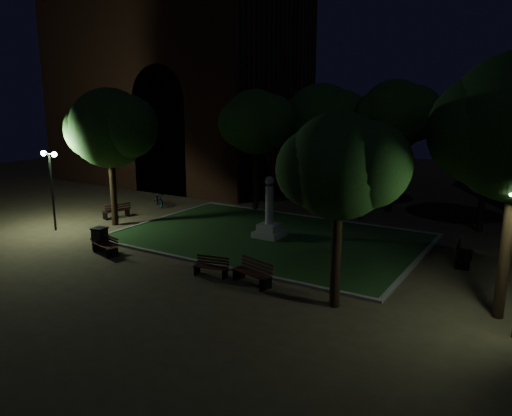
{
  "coord_description": "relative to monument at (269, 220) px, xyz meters",
  "views": [
    {
      "loc": [
        12.6,
        -19.74,
        7.35
      ],
      "look_at": [
        -0.2,
        1.0,
        1.79
      ],
      "focal_mm": 35.0,
      "sensor_mm": 36.0,
      "label": 1
    }
  ],
  "objects": [
    {
      "name": "tree_west",
      "position": [
        -8.82,
        -2.33,
        4.57
      ],
      "size": [
        5.41,
        4.42,
        7.74
      ],
      "color": "black",
      "rests_on": "ground"
    },
    {
      "name": "tree_north_er",
      "position": [
        3.63,
        9.21,
        5.16
      ],
      "size": [
        5.27,
        4.3,
        8.28
      ],
      "color": "black",
      "rests_on": "ground"
    },
    {
      "name": "bicycle",
      "position": [
        -10.13,
        2.68,
        -0.5
      ],
      "size": [
        1.81,
        1.42,
        0.92
      ],
      "primitive_type": "imported",
      "rotation": [
        0.0,
        0.0,
        1.03
      ],
      "color": "black",
      "rests_on": "ground"
    },
    {
      "name": "lamppost_ne",
      "position": [
        10.32,
        8.42,
        2.16
      ],
      "size": [
        1.18,
        0.28,
        4.46
      ],
      "color": "black",
      "rests_on": "ground"
    },
    {
      "name": "trash_bin",
      "position": [
        -6.01,
        -5.97,
        -0.41
      ],
      "size": [
        0.7,
        0.7,
        1.08
      ],
      "color": "black",
      "rests_on": "ground"
    },
    {
      "name": "bench_far_side",
      "position": [
        1.89,
        6.43,
        -0.54
      ],
      "size": [
        1.62,
        0.61,
        0.88
      ],
      "rotation": [
        0.0,
        0.0,
        3.17
      ],
      "color": "black",
      "rests_on": "ground"
    },
    {
      "name": "lamppost_sw",
      "position": [
        -10.89,
        -4.85,
        2.11
      ],
      "size": [
        1.18,
        0.28,
        4.38
      ],
      "color": "black",
      "rests_on": "ground"
    },
    {
      "name": "bench_near_right",
      "position": [
        2.72,
        -5.95,
        -0.5
      ],
      "size": [
        1.87,
        1.06,
        0.97
      ],
      "rotation": [
        0.0,
        0.0,
        -0.27
      ],
      "color": "black",
      "rests_on": "ground"
    },
    {
      "name": "lawn_kerb",
      "position": [
        0.0,
        0.0,
        -0.9
      ],
      "size": [
        15.4,
        10.4,
        0.12
      ],
      "color": "slate",
      "rests_on": "ground"
    },
    {
      "name": "tree_north_wl",
      "position": [
        -3.92,
        5.09,
        4.71
      ],
      "size": [
        4.95,
        4.04,
        7.7
      ],
      "color": "black",
      "rests_on": "ground"
    },
    {
      "name": "bench_right_side",
      "position": [
        9.35,
        0.9,
        -0.51
      ],
      "size": [
        0.76,
        1.79,
        0.96
      ],
      "rotation": [
        0.0,
        0.0,
        1.66
      ],
      "color": "black",
      "rests_on": "ground"
    },
    {
      "name": "monument",
      "position": [
        0.0,
        0.0,
        0.0
      ],
      "size": [
        1.4,
        1.4,
        3.2
      ],
      "color": "gray",
      "rests_on": "lawn"
    },
    {
      "name": "tree_se",
      "position": [
        6.38,
        -6.25,
        4.04
      ],
      "size": [
        4.47,
        3.65,
        6.83
      ],
      "color": "black",
      "rests_on": "ground"
    },
    {
      "name": "building_main",
      "position": [
        -15.86,
        11.79,
        6.42
      ],
      "size": [
        20.0,
        12.0,
        15.0
      ],
      "color": "#4F2919",
      "rests_on": "ground"
    },
    {
      "name": "bench_near_left",
      "position": [
        0.75,
        -6.05,
        -0.58
      ],
      "size": [
        1.52,
        0.8,
        0.8
      ],
      "rotation": [
        0.0,
        0.0,
        0.21
      ],
      "color": "black",
      "rests_on": "ground"
    },
    {
      "name": "bench_west_near",
      "position": [
        -5.2,
        -6.33,
        -0.55
      ],
      "size": [
        1.66,
        0.91,
        0.86
      ],
      "rotation": [
        0.0,
        0.0,
        -0.24
      ],
      "color": "black",
      "rests_on": "ground"
    },
    {
      "name": "tree_far_north",
      "position": [
        -1.38,
        9.4,
        4.59
      ],
      "size": [
        6.27,
        5.12,
        8.11
      ],
      "color": "black",
      "rests_on": "ground"
    },
    {
      "name": "ground",
      "position": [
        0.0,
        -2.0,
        -0.96
      ],
      "size": [
        80.0,
        80.0,
        0.0
      ],
      "primitive_type": "plane",
      "color": "brown"
    },
    {
      "name": "tree_ne",
      "position": [
        9.27,
        7.21,
        4.41
      ],
      "size": [
        5.77,
        4.71,
        7.73
      ],
      "color": "black",
      "rests_on": "ground"
    },
    {
      "name": "lawn",
      "position": [
        0.0,
        0.0,
        -0.92
      ],
      "size": [
        15.0,
        10.0,
        0.08
      ],
      "primitive_type": "cube",
      "color": "#21411A",
      "rests_on": "ground"
    },
    {
      "name": "lamppost_nw",
      "position": [
        -12.01,
        8.23,
        2.25
      ],
      "size": [
        1.18,
        0.28,
        4.61
      ],
      "color": "black",
      "rests_on": "ground"
    },
    {
      "name": "bench_left_side",
      "position": [
        -10.09,
        -1.1,
        -0.53
      ],
      "size": [
        1.03,
        1.74,
        0.91
      ],
      "rotation": [
        0.0,
        0.0,
        -1.87
      ],
      "color": "black",
      "rests_on": "ground"
    }
  ]
}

